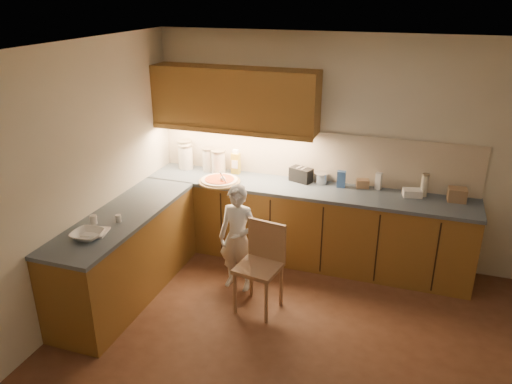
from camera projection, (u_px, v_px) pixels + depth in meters
room at (305, 179)px, 3.78m from camera, size 4.54×4.50×2.62m
l_counter at (247, 233)px, 5.61m from camera, size 3.77×2.62×0.92m
backsplash at (312, 156)px, 5.81m from camera, size 3.75×0.02×0.58m
upper_cabinets at (234, 99)px, 5.70m from camera, size 1.95×0.36×0.73m
pizza_on_board at (220, 181)px, 5.80m from camera, size 0.49×0.49×0.20m
child at (238, 238)px, 5.24m from camera, size 0.44×0.30×1.17m
wooden_chair at (262, 260)px, 4.94m from camera, size 0.46×0.46×0.90m
mixing_bowl at (87, 235)px, 4.50m from camera, size 0.28×0.28×0.07m
canister_a at (185, 154)px, 6.21m from camera, size 0.18×0.18×0.36m
canister_b at (186, 156)px, 6.20m from camera, size 0.18×0.18×0.31m
canister_c at (209, 159)px, 6.13m from camera, size 0.16×0.16×0.29m
canister_d at (218, 161)px, 6.06m from camera, size 0.18×0.18×0.29m
oil_jug at (236, 163)px, 6.05m from camera, size 0.10×0.07×0.30m
toaster at (301, 175)px, 5.82m from camera, size 0.29×0.22×0.17m
steel_pot at (321, 178)px, 5.77m from camera, size 0.17×0.17×0.13m
blue_box at (341, 179)px, 5.64m from camera, size 0.10×0.08×0.19m
card_box_a at (363, 184)px, 5.64m from camera, size 0.16×0.13×0.10m
white_bottle at (379, 181)px, 5.59m from camera, size 0.08×0.08×0.19m
flat_pack at (412, 193)px, 5.41m from camera, size 0.22×0.18×0.08m
tall_jar at (424, 185)px, 5.39m from camera, size 0.08×0.08×0.26m
card_box_b at (457, 195)px, 5.28m from camera, size 0.20×0.16×0.15m
dough_cloth at (93, 232)px, 4.62m from camera, size 0.31×0.26×0.02m
spice_jar_a at (93, 220)px, 4.78m from camera, size 0.08×0.08×0.09m
spice_jar_b at (118, 218)px, 4.83m from camera, size 0.07×0.07×0.07m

